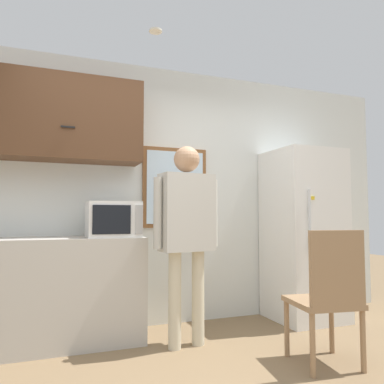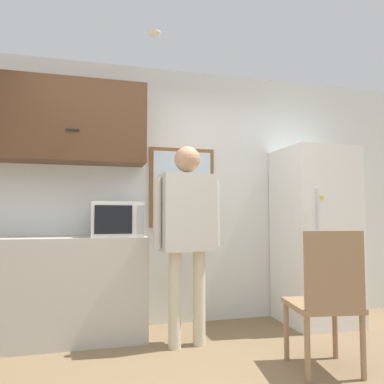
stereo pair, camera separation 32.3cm
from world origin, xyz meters
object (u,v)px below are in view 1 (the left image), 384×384
at_px(microwave, 113,219).
at_px(person, 187,222).
at_px(refrigerator, 303,234).
at_px(chair, 329,292).

bearing_deg(microwave, person, -31.28).
bearing_deg(refrigerator, chair, -119.67).
height_order(person, refrigerator, refrigerator).
distance_m(microwave, person, 0.68).
relative_size(microwave, person, 0.27).
relative_size(refrigerator, chair, 1.81).
xyz_separation_m(person, chair, (0.83, -0.81, -0.51)).
bearing_deg(person, microwave, 141.49).
bearing_deg(microwave, chair, -39.53).
bearing_deg(chair, refrigerator, -110.95).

